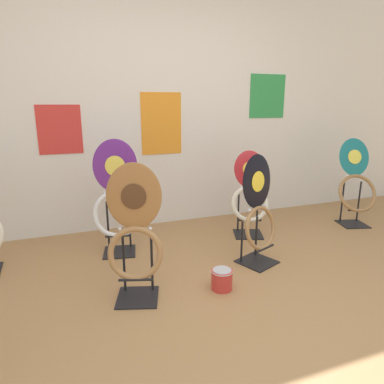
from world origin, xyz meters
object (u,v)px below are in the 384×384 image
object	(u,v)px
toilet_seat_display_woodgrain	(135,237)
toilet_seat_display_teal_sax	(356,185)
toilet_seat_display_purple_note	(117,202)
toilet_seat_display_jazz_black	(259,215)
toilet_seat_display_crimson_swirl	(249,196)
paint_can	(222,279)

from	to	relation	value
toilet_seat_display_woodgrain	toilet_seat_display_teal_sax	xyz separation A→B (m)	(2.56, 0.67, -0.01)
toilet_seat_display_purple_note	toilet_seat_display_jazz_black	bearing A→B (deg)	-29.64
toilet_seat_display_crimson_swirl	paint_can	distance (m)	1.18
toilet_seat_display_purple_note	toilet_seat_display_teal_sax	xyz separation A→B (m)	(2.56, -0.14, -0.03)
toilet_seat_display_jazz_black	paint_can	distance (m)	0.64
toilet_seat_display_jazz_black	toilet_seat_display_crimson_swirl	world-z (taller)	toilet_seat_display_jazz_black
toilet_seat_display_jazz_black	toilet_seat_display_woodgrain	xyz separation A→B (m)	(-1.06, -0.20, 0.03)
toilet_seat_display_jazz_black	toilet_seat_display_crimson_swirl	distance (m)	0.65
toilet_seat_display_jazz_black	toilet_seat_display_purple_note	bearing A→B (deg)	150.36
toilet_seat_display_woodgrain	toilet_seat_display_jazz_black	bearing A→B (deg)	10.50
toilet_seat_display_woodgrain	toilet_seat_display_teal_sax	world-z (taller)	toilet_seat_display_woodgrain
toilet_seat_display_teal_sax	toilet_seat_display_jazz_black	bearing A→B (deg)	-162.62
toilet_seat_display_teal_sax	paint_can	size ratio (longest dim) A/B	5.94
toilet_seat_display_purple_note	toilet_seat_display_woodgrain	world-z (taller)	toilet_seat_display_purple_note
toilet_seat_display_woodgrain	toilet_seat_display_purple_note	bearing A→B (deg)	90.13
paint_can	toilet_seat_display_purple_note	bearing A→B (deg)	123.96
toilet_seat_display_jazz_black	toilet_seat_display_crimson_swirl	size ratio (longest dim) A/B	1.08
toilet_seat_display_purple_note	paint_can	distance (m)	1.15
toilet_seat_display_teal_sax	toilet_seat_display_crimson_swirl	bearing A→B (deg)	174.20
toilet_seat_display_woodgrain	paint_can	distance (m)	0.71
toilet_seat_display_woodgrain	toilet_seat_display_crimson_swirl	bearing A→B (deg)	31.11
toilet_seat_display_jazz_black	toilet_seat_display_woodgrain	world-z (taller)	toilet_seat_display_woodgrain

